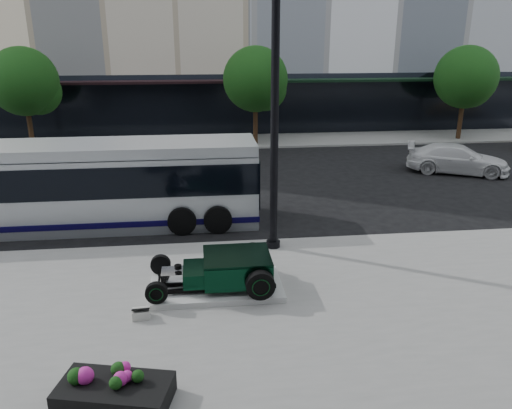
{
  "coord_description": "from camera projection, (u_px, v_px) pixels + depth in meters",
  "views": [
    {
      "loc": [
        -2.41,
        -16.75,
        6.4
      ],
      "look_at": [
        -0.66,
        -1.64,
        1.2
      ],
      "focal_mm": 35.0,
      "sensor_mm": 36.0,
      "label": 1
    }
  ],
  "objects": [
    {
      "name": "ground",
      "position": [
        269.0,
        221.0,
        18.08
      ],
      "size": [
        120.0,
        120.0,
        0.0
      ],
      "primitive_type": "plane",
      "color": "black",
      "rests_on": "ground"
    },
    {
      "name": "white_sedan",
      "position": [
        457.0,
        159.0,
        24.14
      ],
      "size": [
        5.09,
        3.65,
        1.37
      ],
      "primitive_type": "imported",
      "rotation": [
        0.0,
        0.0,
        1.16
      ],
      "color": "white",
      "rests_on": "ground"
    },
    {
      "name": "transit_bus",
      "position": [
        83.0,
        185.0,
        17.21
      ],
      "size": [
        12.12,
        2.88,
        2.92
      ],
      "color": "silver",
      "rests_on": "ground"
    },
    {
      "name": "display_plinth",
      "position": [
        216.0,
        287.0,
        12.93
      ],
      "size": [
        3.4,
        1.8,
        0.15
      ],
      "primitive_type": "cube",
      "color": "silver",
      "rests_on": "sidewalk_near"
    },
    {
      "name": "lamppost",
      "position": [
        274.0,
        132.0,
        14.4
      ],
      "size": [
        0.43,
        0.43,
        7.82
      ],
      "color": "black",
      "rests_on": "sidewalk_near"
    },
    {
      "name": "flower_planter",
      "position": [
        115.0,
        391.0,
        8.9
      ],
      "size": [
        2.18,
        1.44,
        0.65
      ],
      "color": "black",
      "rests_on": "sidewalk_near"
    },
    {
      "name": "street_trees",
      "position": [
        258.0,
        82.0,
        29.27
      ],
      "size": [
        29.8,
        3.8,
        5.7
      ],
      "color": "black",
      "rests_on": "sidewalk_far"
    },
    {
      "name": "info_plaque",
      "position": [
        141.0,
        313.0,
        11.61
      ],
      "size": [
        0.42,
        0.32,
        0.31
      ],
      "color": "silver",
      "rests_on": "sidewalk_near"
    },
    {
      "name": "sidewalk_far",
      "position": [
        238.0,
        141.0,
        31.22
      ],
      "size": [
        70.0,
        4.0,
        0.12
      ],
      "primitive_type": "cube",
      "color": "gray",
      "rests_on": "ground"
    },
    {
      "name": "hot_rod",
      "position": [
        229.0,
        269.0,
        12.8
      ],
      "size": [
        3.22,
        2.0,
        0.81
      ],
      "color": "black",
      "rests_on": "display_plinth"
    }
  ]
}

